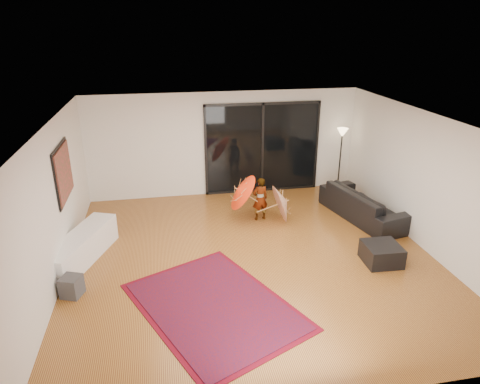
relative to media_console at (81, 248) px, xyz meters
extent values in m
plane|color=#A4702D|center=(3.25, -0.50, -0.28)|extent=(7.00, 7.00, 0.00)
plane|color=white|center=(3.25, -0.50, 2.42)|extent=(7.00, 7.00, 0.00)
plane|color=silver|center=(3.25, 3.00, 1.07)|extent=(7.00, 0.00, 7.00)
plane|color=silver|center=(3.25, -4.00, 1.07)|extent=(7.00, 0.00, 7.00)
plane|color=silver|center=(-0.25, -0.50, 1.07)|extent=(0.00, 7.00, 7.00)
plane|color=silver|center=(6.75, -0.50, 1.07)|extent=(0.00, 7.00, 7.00)
cube|color=black|center=(4.25, 2.97, 0.92)|extent=(3.00, 0.04, 2.40)
cube|color=black|center=(4.25, 2.95, 2.09)|extent=(3.06, 0.06, 0.06)
cube|color=black|center=(4.25, 2.95, -0.25)|extent=(3.06, 0.06, 0.06)
cube|color=black|center=(4.25, 2.95, 0.92)|extent=(0.06, 0.06, 2.40)
cube|color=black|center=(-0.23, 0.50, 1.37)|extent=(0.02, 1.28, 1.08)
cube|color=#205026|center=(-0.21, 0.50, 1.37)|extent=(0.03, 1.18, 0.98)
cube|color=white|center=(0.00, 0.00, 0.00)|extent=(1.20, 2.06, 0.56)
cube|color=#424244|center=(0.00, -1.15, -0.10)|extent=(0.40, 0.40, 0.36)
cube|color=#560714|center=(2.31, -1.90, -0.27)|extent=(3.10, 3.51, 0.01)
cube|color=maroon|center=(2.31, -1.90, -0.27)|extent=(2.89, 3.29, 0.02)
imported|color=black|center=(6.20, 0.83, 0.07)|extent=(1.43, 2.52, 0.69)
cube|color=black|center=(5.64, -1.12, -0.09)|extent=(0.69, 0.69, 0.38)
cylinder|color=black|center=(6.35, 2.70, -0.26)|extent=(0.29, 0.29, 0.03)
cylinder|color=black|center=(6.35, 2.70, 0.50)|extent=(0.04, 0.04, 1.57)
cone|color=#FFD899|center=(6.35, 2.70, 1.31)|extent=(0.29, 0.29, 0.23)
imported|color=#999999|center=(3.79, 1.19, 0.23)|extent=(0.41, 0.30, 1.02)
cone|color=red|center=(3.24, 1.14, 0.46)|extent=(0.66, 0.89, 0.82)
cylinder|color=#A97A48|center=(3.24, 1.14, 0.12)|extent=(0.42, 0.02, 0.31)
cylinder|color=#A97A48|center=(3.24, 1.14, 0.56)|extent=(0.05, 0.02, 0.05)
cone|color=silver|center=(4.39, 1.04, 0.23)|extent=(0.45, 0.89, 0.90)
cylinder|color=#A97A48|center=(4.39, 1.04, -0.14)|extent=(0.53, 0.02, 0.19)
cylinder|color=#A97A48|center=(4.39, 1.04, 0.34)|extent=(0.05, 0.02, 0.04)
camera|label=1|loc=(1.67, -7.63, 4.04)|focal=32.00mm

